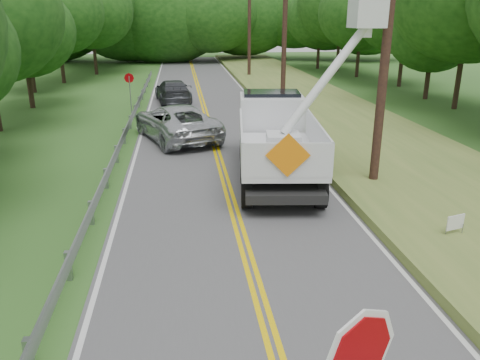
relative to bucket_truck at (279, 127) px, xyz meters
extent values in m
cube|color=#545456|center=(-2.14, 2.72, -1.64)|extent=(7.20, 96.00, 0.02)
cube|color=#FFCF04|center=(-2.24, 2.72, -1.63)|extent=(0.12, 96.00, 0.00)
cube|color=#FFCF04|center=(-2.04, 2.72, -1.63)|extent=(0.12, 96.00, 0.00)
cube|color=silver|center=(-5.59, 2.72, -1.63)|extent=(0.12, 96.00, 0.00)
cube|color=silver|center=(1.31, 2.72, -1.63)|extent=(0.12, 96.00, 0.00)
cube|color=gray|center=(-6.24, -10.28, -1.30)|extent=(0.12, 0.14, 0.70)
cube|color=gray|center=(-6.24, -7.28, -1.30)|extent=(0.12, 0.14, 0.70)
cube|color=gray|center=(-6.24, -4.28, -1.30)|extent=(0.12, 0.14, 0.70)
cube|color=gray|center=(-6.24, -1.28, -1.30)|extent=(0.12, 0.14, 0.70)
cube|color=gray|center=(-6.24, 1.72, -1.30)|extent=(0.12, 0.14, 0.70)
cube|color=gray|center=(-6.24, 4.72, -1.30)|extent=(0.12, 0.14, 0.70)
cube|color=gray|center=(-6.24, 7.72, -1.30)|extent=(0.12, 0.14, 0.70)
cube|color=gray|center=(-6.24, 10.72, -1.30)|extent=(0.12, 0.14, 0.70)
cube|color=gray|center=(-6.24, 13.72, -1.30)|extent=(0.12, 0.14, 0.70)
cube|color=gray|center=(-6.24, 16.72, -1.30)|extent=(0.12, 0.14, 0.70)
cube|color=gray|center=(-6.24, 19.72, -1.30)|extent=(0.12, 0.14, 0.70)
cube|color=gray|center=(-6.24, 22.72, -1.30)|extent=(0.12, 0.14, 0.70)
cube|color=gray|center=(-6.24, 25.72, -1.30)|extent=(0.12, 0.14, 0.70)
cube|color=gray|center=(-6.14, 3.72, -1.05)|extent=(0.05, 48.00, 0.34)
cylinder|color=black|center=(2.86, -2.28, 3.35)|extent=(0.30, 0.30, 10.00)
cylinder|color=black|center=(2.86, 12.72, 3.35)|extent=(0.30, 0.30, 10.00)
cylinder|color=black|center=(2.86, 27.72, 3.35)|extent=(0.30, 0.30, 10.00)
cube|color=#587232|center=(4.96, 2.72, -1.50)|extent=(7.00, 96.00, 0.30)
cylinder|color=#332319|center=(-12.96, 14.49, -0.29)|extent=(0.32, 0.32, 2.72)
ellipsoid|color=#154011|center=(-12.96, 14.49, 3.03)|extent=(6.34, 6.34, 5.58)
cylinder|color=#332319|center=(-14.60, 21.00, -0.36)|extent=(0.32, 0.32, 2.57)
ellipsoid|color=#154011|center=(-14.60, 21.00, 2.78)|extent=(6.00, 6.00, 5.28)
cylinder|color=#332319|center=(-13.53, 26.16, 0.04)|extent=(0.32, 0.32, 3.38)
ellipsoid|color=#154011|center=(-13.53, 26.16, 4.18)|extent=(7.90, 7.90, 6.95)
cylinder|color=#332319|center=(-11.73, 32.23, 0.08)|extent=(0.32, 0.32, 3.45)
ellipsoid|color=#154011|center=(-11.73, 32.23, 4.29)|extent=(8.05, 8.05, 7.09)
cylinder|color=#332319|center=(-12.71, 38.27, 0.36)|extent=(0.32, 0.32, 4.02)
ellipsoid|color=#154011|center=(-12.71, 38.27, 5.28)|extent=(9.39, 9.39, 8.26)
cylinder|color=#332319|center=(13.47, 10.80, 0.34)|extent=(0.32, 0.32, 3.99)
cylinder|color=#332319|center=(13.46, 14.51, -0.33)|extent=(0.32, 0.32, 2.64)
ellipsoid|color=#154011|center=(13.46, 14.51, 2.89)|extent=(6.15, 6.15, 5.41)
cylinder|color=#332319|center=(14.33, 20.62, 0.16)|extent=(0.32, 0.32, 3.62)
ellipsoid|color=#154011|center=(14.33, 20.62, 4.58)|extent=(8.44, 8.44, 7.43)
cylinder|color=#332319|center=(13.06, 27.02, 0.04)|extent=(0.32, 0.32, 3.37)
ellipsoid|color=#154011|center=(13.06, 27.02, 4.16)|extent=(7.87, 7.87, 6.93)
cylinder|color=#332319|center=(12.70, 31.79, 0.25)|extent=(0.32, 0.32, 3.80)
ellipsoid|color=#154011|center=(12.70, 31.79, 4.90)|extent=(8.87, 8.87, 7.81)
cylinder|color=#332319|center=(11.45, 34.73, -0.11)|extent=(0.32, 0.32, 3.08)
ellipsoid|color=#154011|center=(11.45, 34.73, 3.65)|extent=(7.18, 7.18, 6.32)
ellipsoid|color=#154011|center=(-23.14, 43.98, 3.85)|extent=(12.19, 9.15, 9.15)
ellipsoid|color=#154011|center=(-19.18, 46.66, 3.85)|extent=(14.90, 11.17, 11.17)
ellipsoid|color=#154011|center=(-14.28, 46.00, 3.85)|extent=(11.10, 8.32, 8.32)
ellipsoid|color=#154011|center=(-9.46, 45.13, 3.85)|extent=(14.50, 10.88, 10.88)
ellipsoid|color=#154011|center=(-5.13, 44.87, 3.85)|extent=(15.55, 11.66, 11.66)
ellipsoid|color=#154011|center=(0.32, 43.12, 3.85)|extent=(11.70, 8.78, 8.78)
ellipsoid|color=#154011|center=(4.92, 46.52, 3.85)|extent=(13.38, 10.04, 10.04)
ellipsoid|color=#154011|center=(11.37, 45.70, 3.85)|extent=(10.98, 8.23, 8.23)
ellipsoid|color=#154011|center=(15.30, 44.81, 3.85)|extent=(11.56, 8.67, 8.67)
ellipsoid|color=#154011|center=(19.99, 42.79, 3.85)|extent=(12.82, 9.62, 9.62)
cylinder|color=#9A0208|center=(-2.17, -13.82, 1.27)|extent=(0.75, 0.36, 0.81)
cylinder|color=black|center=(-1.72, -3.62, -1.09)|extent=(0.46, 1.11, 1.08)
cylinder|color=black|center=(0.50, -3.88, -1.09)|extent=(0.46, 1.11, 1.08)
cylinder|color=black|center=(-1.46, -1.40, -1.09)|extent=(0.46, 1.11, 1.08)
cylinder|color=black|center=(0.76, -1.66, -1.09)|extent=(0.46, 1.11, 1.08)
cylinder|color=black|center=(-1.14, 1.38, -1.09)|extent=(0.46, 1.11, 1.08)
cylinder|color=black|center=(1.09, 1.12, -1.09)|extent=(0.46, 1.11, 1.08)
cube|color=black|center=(-0.31, -1.19, -1.01)|extent=(3.17, 7.40, 0.28)
cube|color=white|center=(-0.40, -1.97, -0.45)|extent=(3.16, 5.42, 0.25)
cube|color=white|center=(-1.66, -1.83, 0.11)|extent=(0.67, 5.13, 1.01)
cube|color=white|center=(0.85, -2.12, 0.11)|extent=(0.67, 5.13, 1.01)
cube|color=white|center=(-0.70, -4.51, 0.11)|extent=(2.57, 0.37, 1.01)
cube|color=white|center=(0.04, 1.81, -0.12)|extent=(2.75, 2.41, 2.02)
cube|color=black|center=(0.06, 2.03, 0.61)|extent=(2.39, 1.71, 0.84)
cube|color=white|center=(-0.55, -3.20, 0.11)|extent=(1.12, 1.12, 0.90)
cube|color=white|center=(2.16, -2.28, 4.06)|extent=(0.95, 0.95, 0.95)
cube|color=orange|center=(-0.71, -4.59, 0.27)|extent=(1.26, 0.19, 1.27)
imported|color=silver|center=(-3.86, 5.20, -0.80)|extent=(4.58, 6.53, 1.65)
imported|color=#3C3F44|center=(-4.09, 15.35, -0.89)|extent=(2.72, 5.32, 1.48)
cylinder|color=gray|center=(-6.39, 10.24, -0.45)|extent=(0.06, 0.06, 2.40)
cylinder|color=#9A0208|center=(-6.39, 10.24, 0.64)|extent=(0.55, 0.05, 0.55)
cube|color=white|center=(3.23, -6.71, -1.03)|extent=(0.55, 0.18, 0.39)
cylinder|color=gray|center=(3.01, -6.71, -1.37)|extent=(0.02, 0.02, 0.56)
cylinder|color=gray|center=(3.45, -6.71, -1.37)|extent=(0.02, 0.02, 0.56)
camera|label=1|loc=(-3.62, -17.03, 3.99)|focal=35.62mm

